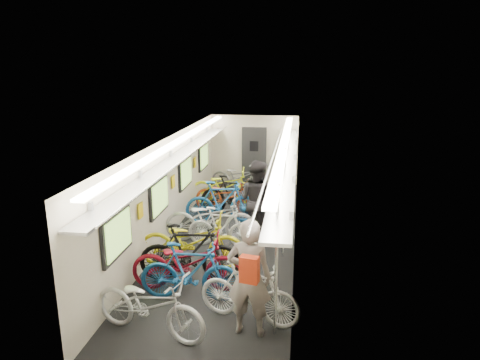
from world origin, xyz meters
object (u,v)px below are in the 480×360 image
(backpack, at_px, (249,269))
(bicycle_0, at_px, (150,305))
(passenger_near, at_px, (249,277))
(bicycle_1, at_px, (190,272))
(passenger_mid, at_px, (257,200))

(backpack, bearing_deg, bicycle_0, -174.89)
(bicycle_0, distance_m, passenger_near, 1.56)
(bicycle_1, height_order, backpack, backpack)
(bicycle_1, xyz_separation_m, backpack, (1.17, -1.25, 0.74))
(bicycle_0, height_order, bicycle_1, bicycle_1)
(bicycle_0, xyz_separation_m, backpack, (1.53, -0.19, 0.78))
(bicycle_0, xyz_separation_m, passenger_near, (1.48, 0.25, 0.42))
(bicycle_1, xyz_separation_m, passenger_mid, (0.86, 3.02, 0.41))
(bicycle_1, distance_m, passenger_mid, 3.16)
(bicycle_0, bearing_deg, bicycle_1, -3.31)
(bicycle_0, xyz_separation_m, passenger_mid, (1.22, 4.08, 0.45))
(bicycle_0, bearing_deg, passenger_mid, -1.27)
(passenger_near, relative_size, passenger_mid, 0.97)
(bicycle_1, bearing_deg, bicycle_0, 159.41)
(passenger_near, distance_m, backpack, 0.57)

